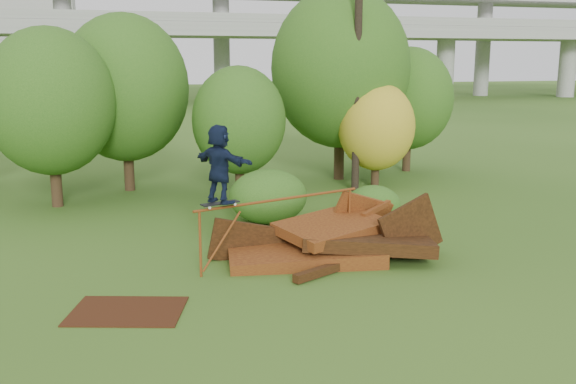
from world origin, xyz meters
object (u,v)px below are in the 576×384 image
object	(u,v)px
skater	(219,164)
utility_pole	(358,55)
flat_plate	(127,311)
scrap_pile	(330,242)

from	to	relation	value
skater	utility_pole	distance (m)	10.49
flat_plate	utility_pole	distance (m)	13.90
scrap_pile	flat_plate	size ratio (longest dim) A/B	2.75
flat_plate	utility_pole	world-z (taller)	utility_pole
flat_plate	utility_pole	size ratio (longest dim) A/B	0.22
skater	utility_pole	size ratio (longest dim) A/B	0.18
scrap_pile	flat_plate	world-z (taller)	scrap_pile
scrap_pile	skater	size ratio (longest dim) A/B	3.33
skater	utility_pole	xyz separation A→B (m)	(6.42, 7.93, 2.44)
flat_plate	scrap_pile	bearing A→B (deg)	24.73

